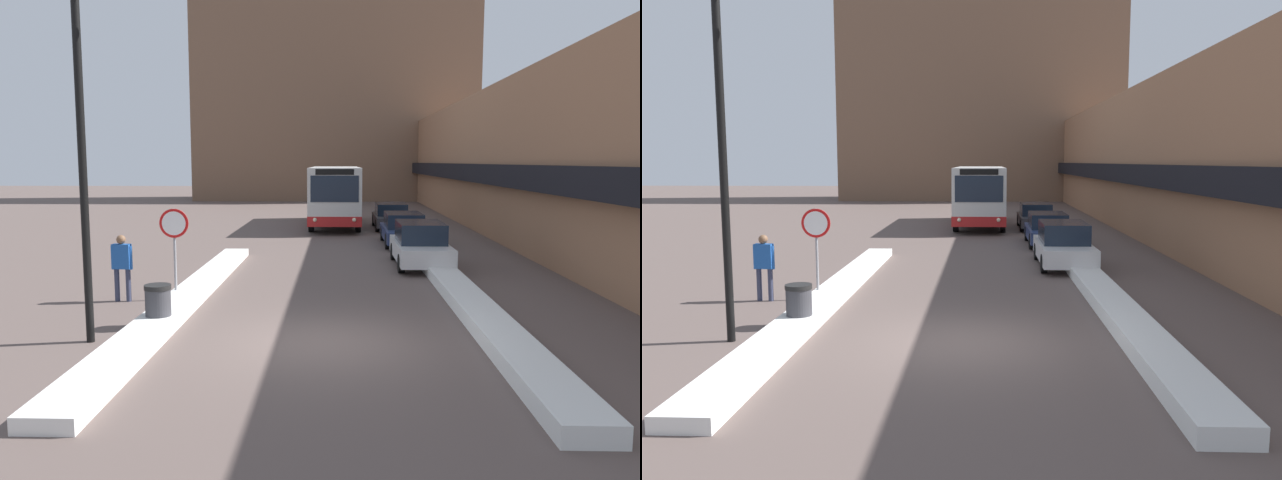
{
  "view_description": "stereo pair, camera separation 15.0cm",
  "coord_description": "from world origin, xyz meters",
  "views": [
    {
      "loc": [
        0.33,
        -12.2,
        3.63
      ],
      "look_at": [
        -0.17,
        4.95,
        1.47
      ],
      "focal_mm": 35.0,
      "sensor_mm": 36.0,
      "label": 1
    },
    {
      "loc": [
        0.48,
        -12.19,
        3.63
      ],
      "look_at": [
        -0.17,
        4.95,
        1.47
      ],
      "focal_mm": 35.0,
      "sensor_mm": 36.0,
      "label": 2
    }
  ],
  "objects": [
    {
      "name": "parked_car_back",
      "position": [
        3.2,
        21.65,
        0.7
      ],
      "size": [
        1.84,
        4.87,
        1.38
      ],
      "color": "#38383D",
      "rests_on": "ground_plane"
    },
    {
      "name": "building_backdrop_far",
      "position": [
        0.0,
        48.4,
        9.15
      ],
      "size": [
        26.0,
        8.0,
        18.31
      ],
      "color": "brown",
      "rests_on": "ground_plane"
    },
    {
      "name": "parked_car_front",
      "position": [
        3.2,
        9.42,
        0.76
      ],
      "size": [
        1.8,
        4.49,
        1.53
      ],
      "color": "silver",
      "rests_on": "ground_plane"
    },
    {
      "name": "trash_bin",
      "position": [
        -3.62,
        1.1,
        0.48
      ],
      "size": [
        0.59,
        0.59,
        0.95
      ],
      "color": "#38383D",
      "rests_on": "ground_plane"
    },
    {
      "name": "parked_car_middle",
      "position": [
        3.2,
        15.01,
        0.71
      ],
      "size": [
        1.8,
        4.58,
        1.39
      ],
      "color": "navy",
      "rests_on": "ground_plane"
    },
    {
      "name": "stop_sign",
      "position": [
        -3.94,
        3.83,
        1.75
      ],
      "size": [
        0.76,
        0.08,
        2.41
      ],
      "color": "gray",
      "rests_on": "ground_plane"
    },
    {
      "name": "pedestrian",
      "position": [
        -5.28,
        3.62,
        1.05
      ],
      "size": [
        0.57,
        0.24,
        1.75
      ],
      "rotation": [
        0.0,
        0.0,
        -0.06
      ],
      "color": "#333851",
      "rests_on": "ground_plane"
    },
    {
      "name": "street_lamp",
      "position": [
        -4.42,
        -0.06,
        4.44
      ],
      "size": [
        1.46,
        0.36,
        7.29
      ],
      "color": "black",
      "rests_on": "ground_plane"
    },
    {
      "name": "snow_bank_left",
      "position": [
        -3.6,
        3.64,
        0.13
      ],
      "size": [
        0.9,
        16.14,
        0.26
      ],
      "color": "silver",
      "rests_on": "ground_plane"
    },
    {
      "name": "snow_bank_right",
      "position": [
        3.6,
        3.32,
        0.17
      ],
      "size": [
        0.9,
        15.9,
        0.33
      ],
      "color": "silver",
      "rests_on": "ground_plane"
    },
    {
      "name": "city_bus",
      "position": [
        0.16,
        22.97,
        1.8
      ],
      "size": [
        2.7,
        10.16,
        3.31
      ],
      "color": "silver",
      "rests_on": "ground_plane"
    },
    {
      "name": "building_row_right",
      "position": [
        9.97,
        24.0,
        3.59
      ],
      "size": [
        5.5,
        60.0,
        7.2
      ],
      "color": "#996B4C",
      "rests_on": "ground_plane"
    },
    {
      "name": "ground_plane",
      "position": [
        0.0,
        0.0,
        0.0
      ],
      "size": [
        160.0,
        160.0,
        0.0
      ],
      "primitive_type": "plane",
      "color": "brown"
    }
  ]
}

